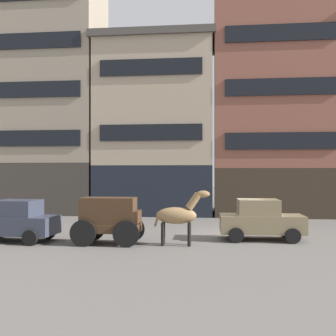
{
  "coord_description": "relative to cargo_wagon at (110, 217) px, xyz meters",
  "views": [
    {
      "loc": [
        -1.19,
        -20.12,
        3.14
      ],
      "look_at": [
        -3.61,
        1.89,
        3.27
      ],
      "focal_mm": 43.56,
      "sensor_mm": 36.0,
      "label": 1
    }
  ],
  "objects": [
    {
      "name": "ground_plane",
      "position": [
        5.56,
        3.16,
        -1.15
      ],
      "size": [
        120.0,
        120.0,
        0.0
      ],
      "primitive_type": "plane",
      "color": "#605B56"
    },
    {
      "name": "building_far_left",
      "position": [
        -7.52,
        12.61,
        7.74
      ],
      "size": [
        7.44,
        5.76,
        17.68
      ],
      "color": "#38332D",
      "rests_on": "ground_plane"
    },
    {
      "name": "draft_horse",
      "position": [
        2.95,
        0.0,
        0.12
      ],
      "size": [
        2.34,
        0.63,
        2.3
      ],
      "color": "#937047",
      "rests_on": "ground_plane"
    },
    {
      "name": "sedan_light",
      "position": [
        -4.31,
        0.15,
        -0.23
      ],
      "size": [
        3.79,
        2.03,
        1.83
      ],
      "color": "#333847",
      "rests_on": "ground_plane"
    },
    {
      "name": "cargo_wagon",
      "position": [
        0.0,
        0.0,
        0.0
      ],
      "size": [
        2.92,
        1.55,
        1.98
      ],
      "color": "#3D2819",
      "rests_on": "ground_plane"
    },
    {
      "name": "building_center_left",
      "position": [
        0.23,
        12.62,
        5.27
      ],
      "size": [
        8.75,
        5.76,
        12.75
      ],
      "color": "black",
      "rests_on": "ground_plane"
    },
    {
      "name": "building_center_right",
      "position": [
        8.73,
        12.61,
        7.81
      ],
      "size": [
        8.94,
        5.76,
        17.82
      ],
      "color": "#33281E",
      "rests_on": "ground_plane"
    },
    {
      "name": "sedan_dark",
      "position": [
        6.52,
        1.72,
        -0.23
      ],
      "size": [
        3.74,
        1.94,
        1.83
      ],
      "color": "#7A6B4C",
      "rests_on": "ground_plane"
    }
  ]
}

